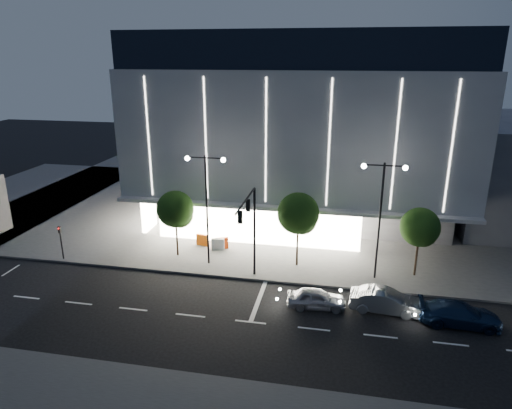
{
  "coord_description": "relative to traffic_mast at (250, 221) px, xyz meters",
  "views": [
    {
      "loc": [
        7.18,
        -26.08,
        16.12
      ],
      "look_at": [
        0.67,
        7.09,
        5.0
      ],
      "focal_mm": 32.0,
      "sensor_mm": 36.0,
      "label": 1
    }
  ],
  "objects": [
    {
      "name": "barrier_c",
      "position": [
        -5.59,
        6.03,
        -4.38
      ],
      "size": [
        1.13,
        0.47,
        1.0
      ],
      "primitive_type": "cube",
      "rotation": [
        0.0,
        0.0,
        -0.21
      ],
      "color": "#F65E0D",
      "rests_on": "sidewalk_museum"
    },
    {
      "name": "ped_signal_far",
      "position": [
        -16.0,
        1.16,
        -3.14
      ],
      "size": [
        0.22,
        0.24,
        3.0
      ],
      "color": "black",
      "rests_on": "ground"
    },
    {
      "name": "tree_left",
      "position": [
        -6.97,
        3.68,
        -0.99
      ],
      "size": [
        3.02,
        3.02,
        5.72
      ],
      "color": "black",
      "rests_on": "ground"
    },
    {
      "name": "ground",
      "position": [
        -1.0,
        -3.34,
        -5.03
      ],
      "size": [
        160.0,
        160.0,
        0.0
      ],
      "primitive_type": "plane",
      "color": "black",
      "rests_on": "ground"
    },
    {
      "name": "street_lamp_west",
      "position": [
        -4.0,
        2.66,
        0.93
      ],
      "size": [
        3.16,
        0.36,
        9.0
      ],
      "color": "black",
      "rests_on": "ground"
    },
    {
      "name": "sidewalk_museum",
      "position": [
        4.0,
        20.66,
        -4.95
      ],
      "size": [
        70.0,
        40.0,
        0.15
      ],
      "primitive_type": "cube",
      "color": "#474747",
      "rests_on": "ground"
    },
    {
      "name": "car_third",
      "position": [
        13.88,
        -2.55,
        -4.31
      ],
      "size": [
        5.02,
        2.14,
        1.44
      ],
      "primitive_type": "imported",
      "rotation": [
        0.0,
        0.0,
        1.55
      ],
      "color": "#122546",
      "rests_on": "ground"
    },
    {
      "name": "barrier_b",
      "position": [
        -4.0,
        5.41,
        -4.38
      ],
      "size": [
        1.12,
        0.41,
        1.0
      ],
      "primitive_type": "cube",
      "rotation": [
        0.0,
        0.0,
        0.14
      ],
      "color": "white",
      "rests_on": "sidewalk_museum"
    },
    {
      "name": "tree_mid",
      "position": [
        3.03,
        3.68,
        -0.69
      ],
      "size": [
        3.25,
        3.25,
        6.15
      ],
      "color": "black",
      "rests_on": "ground"
    },
    {
      "name": "barrier_a",
      "position": [
        -3.71,
        5.65,
        -4.38
      ],
      "size": [
        1.11,
        0.67,
        1.0
      ],
      "primitive_type": "cube",
      "rotation": [
        0.0,
        0.0,
        0.42
      ],
      "color": "red",
      "rests_on": "sidewalk_museum"
    },
    {
      "name": "street_lamp_east",
      "position": [
        9.0,
        2.66,
        0.93
      ],
      "size": [
        3.16,
        0.36,
        9.0
      ],
      "color": "black",
      "rests_on": "ground"
    },
    {
      "name": "tree_right",
      "position": [
        12.03,
        3.68,
        -1.14
      ],
      "size": [
        2.91,
        2.91,
        5.51
      ],
      "color": "black",
      "rests_on": "ground"
    },
    {
      "name": "traffic_mast",
      "position": [
        0.0,
        0.0,
        0.0
      ],
      "size": [
        0.33,
        5.89,
        7.07
      ],
      "color": "black",
      "rests_on": "ground"
    },
    {
      "name": "car_lead",
      "position": [
        4.96,
        -2.25,
        -4.36
      ],
      "size": [
        4.05,
        1.9,
        1.34
      ],
      "primitive_type": "imported",
      "rotation": [
        0.0,
        0.0,
        1.65
      ],
      "color": "#A6A8AE",
      "rests_on": "ground"
    },
    {
      "name": "car_second",
      "position": [
        9.43,
        -1.87,
        -4.27
      ],
      "size": [
        4.73,
        1.98,
        1.52
      ],
      "primitive_type": "imported",
      "rotation": [
        0.0,
        0.0,
        1.49
      ],
      "color": "#94979B",
      "rests_on": "ground"
    },
    {
      "name": "museum",
      "position": [
        1.98,
        18.97,
        4.25
      ],
      "size": [
        30.0,
        25.8,
        18.0
      ],
      "color": "#4C4C51",
      "rests_on": "ground"
    }
  ]
}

